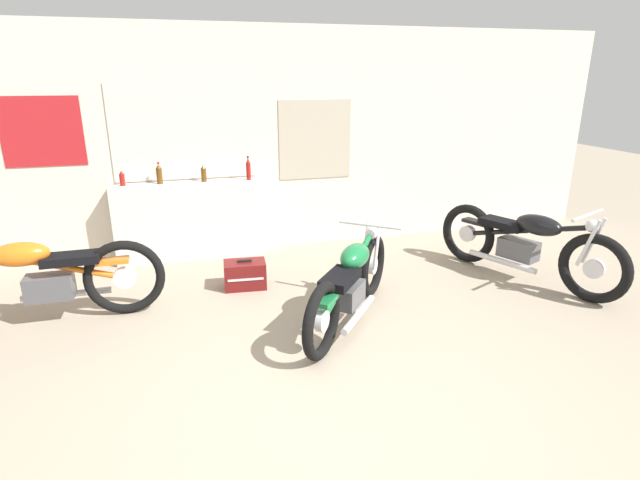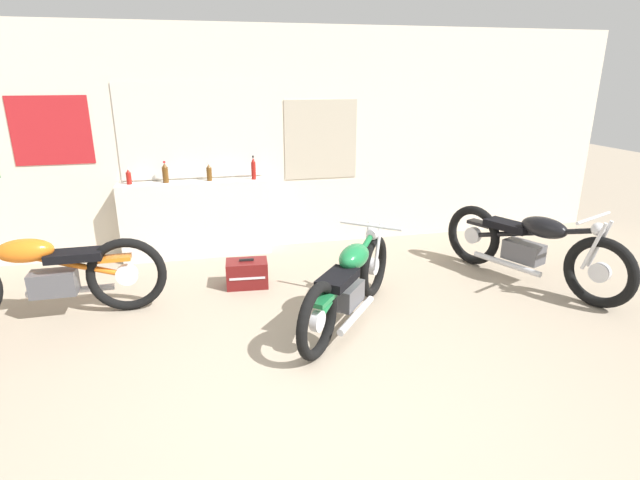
# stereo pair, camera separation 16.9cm
# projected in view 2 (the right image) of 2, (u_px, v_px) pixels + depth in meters

# --- Properties ---
(ground_plane) EXTENTS (24.00, 24.00, 0.00)m
(ground_plane) POSITION_uv_depth(u_px,v_px,m) (326.00, 425.00, 3.32)
(ground_plane) COLOR gray
(wall_back) EXTENTS (10.00, 0.07, 2.80)m
(wall_back) POSITION_uv_depth(u_px,v_px,m) (252.00, 142.00, 6.31)
(wall_back) COLOR beige
(wall_back) RESTS_ON ground_plane
(sill_counter) EXTENTS (1.82, 0.28, 0.97)m
(sill_counter) POSITION_uv_depth(u_px,v_px,m) (197.00, 219.00, 6.28)
(sill_counter) COLOR silver
(sill_counter) RESTS_ON ground_plane
(bottle_leftmost) EXTENTS (0.06, 0.06, 0.19)m
(bottle_leftmost) POSITION_uv_depth(u_px,v_px,m) (129.00, 177.00, 5.94)
(bottle_leftmost) COLOR maroon
(bottle_leftmost) RESTS_ON sill_counter
(bottle_left_center) EXTENTS (0.07, 0.07, 0.26)m
(bottle_left_center) POSITION_uv_depth(u_px,v_px,m) (165.00, 173.00, 6.02)
(bottle_left_center) COLOR #5B3814
(bottle_left_center) RESTS_ON sill_counter
(bottle_center) EXTENTS (0.06, 0.06, 0.22)m
(bottle_center) POSITION_uv_depth(u_px,v_px,m) (209.00, 173.00, 6.13)
(bottle_center) COLOR #5B3814
(bottle_center) RESTS_ON sill_counter
(bottle_right_center) EXTENTS (0.06, 0.06, 0.30)m
(bottle_right_center) POSITION_uv_depth(u_px,v_px,m) (253.00, 169.00, 6.20)
(bottle_right_center) COLOR maroon
(bottle_right_center) RESTS_ON sill_counter
(motorcycle_black) EXTENTS (1.03, 2.08, 0.90)m
(motorcycle_black) POSITION_uv_depth(u_px,v_px,m) (530.00, 246.00, 5.46)
(motorcycle_black) COLOR black
(motorcycle_black) RESTS_ON ground_plane
(motorcycle_orange) EXTENTS (2.20, 0.64, 0.95)m
(motorcycle_orange) POSITION_uv_depth(u_px,v_px,m) (44.00, 274.00, 4.65)
(motorcycle_orange) COLOR black
(motorcycle_orange) RESTS_ON ground_plane
(motorcycle_green) EXTENTS (1.32, 1.60, 0.82)m
(motorcycle_green) POSITION_uv_depth(u_px,v_px,m) (349.00, 283.00, 4.57)
(motorcycle_green) COLOR black
(motorcycle_green) RESTS_ON ground_plane
(hard_case_darkred) EXTENTS (0.47, 0.33, 0.32)m
(hard_case_darkred) POSITION_uv_depth(u_px,v_px,m) (247.00, 273.00, 5.46)
(hard_case_darkred) COLOR maroon
(hard_case_darkred) RESTS_ON ground_plane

